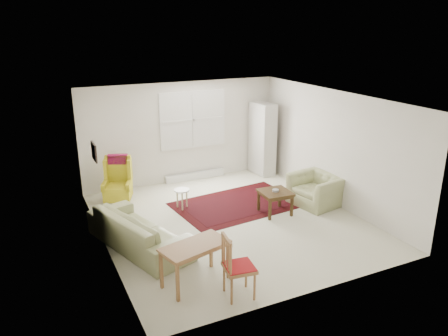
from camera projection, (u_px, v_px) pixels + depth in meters
name	position (u px, v px, depth m)	size (l,w,h in m)	color
room	(227.00, 159.00, 8.68)	(5.04, 5.54, 2.51)	beige
rug	(238.00, 204.00, 9.70)	(2.72, 1.75, 0.03)	black
sofa	(139.00, 223.00, 7.74)	(2.25, 0.88, 0.91)	tan
armchair	(316.00, 187.00, 9.61)	(1.03, 0.90, 0.81)	tan
wingback_chair	(117.00, 180.00, 9.68)	(0.60, 0.64, 1.04)	gold
coffee_table	(275.00, 202.00, 9.18)	(0.61, 0.61, 0.50)	#3B2812
stool	(182.00, 199.00, 9.43)	(0.33, 0.33, 0.45)	white
cabinet	(262.00, 139.00, 11.47)	(0.40, 0.76, 1.89)	silver
desk	(195.00, 264.00, 6.67)	(1.04, 0.52, 0.66)	#A16F40
desk_chair	(239.00, 266.00, 6.31)	(0.43, 0.43, 0.98)	#A16F40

